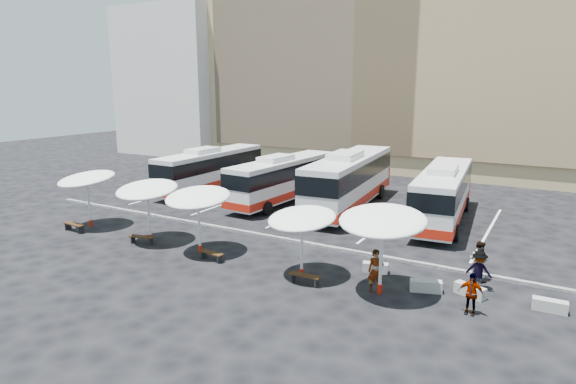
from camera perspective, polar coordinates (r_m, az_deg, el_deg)
The scene contains 26 objects.
ground at distance 28.15m, azimuth -4.83°, elevation -5.31°, with size 120.00×120.00×0.00m, color black.
sandstone_building at distance 56.13m, azimuth 14.53°, elevation 16.29°, with size 42.00×18.25×29.60m.
apartment_block at distance 66.15m, azimuth -11.34°, elevation 12.67°, with size 14.00×14.00×18.00m, color silver.
curb_divider at distance 28.52m, azimuth -4.26°, elevation -4.90°, with size 34.00×0.25×0.15m, color black.
bay_lines at distance 34.76m, azimuth 2.68°, elevation -1.79°, with size 24.15×12.00×0.01m.
bus_0 at distance 40.37m, azimuth -9.11°, elevation 2.79°, with size 2.72×11.53×3.66m.
bus_1 at distance 35.95m, azimuth -0.57°, elevation 1.71°, with size 3.14×11.51×3.62m.
bus_2 at distance 34.38m, azimuth 7.31°, elevation 1.58°, with size 3.95×13.30×4.16m.
bus_3 at distance 32.27m, azimuth 17.93°, elevation -0.04°, with size 3.64×12.03×3.76m.
sunshade_0 at distance 31.85m, azimuth -22.75°, elevation 1.42°, with size 4.23×4.26×3.53m.
sunshade_1 at distance 27.60m, azimuth -16.36°, elevation 0.25°, with size 3.83×3.87×3.50m.
sunshade_2 at distance 25.12m, azimuth -10.63°, elevation -0.65°, with size 3.78×3.82×3.50m.
sunshade_3 at distance 21.63m, azimuth 1.67°, elevation -3.18°, with size 3.73×3.76×3.24m.
sunshade_4 at distance 20.08m, azimuth 11.15°, elevation -3.37°, with size 3.83×3.87×3.76m.
wood_bench_0 at distance 31.67m, azimuth -24.01°, elevation -3.64°, with size 1.63×0.52×0.49m.
wood_bench_1 at distance 27.96m, azimuth -16.96°, elevation -5.23°, with size 1.48×0.69×0.44m.
wood_bench_2 at distance 24.61m, azimuth -9.06°, elevation -7.29°, with size 1.43×0.51×0.43m.
wood_bench_3 at distance 21.56m, azimuth 2.00°, elevation -10.02°, with size 1.47×0.42×0.45m.
conc_bench_0 at distance 23.29m, azimuth 10.31°, elevation -8.79°, with size 1.18×0.39×0.44m, color gray.
conc_bench_1 at distance 21.69m, azimuth 16.03°, elevation -10.67°, with size 1.32×0.44×0.50m, color gray.
conc_bench_2 at distance 21.84m, azimuth 20.76°, elevation -10.87°, with size 1.28×0.43×0.48m, color gray.
conc_bench_3 at distance 21.77m, azimuth 28.61°, elevation -11.73°, with size 1.25×0.42×0.47m, color gray.
passenger_0 at distance 20.96m, azimuth 10.39°, elevation -9.18°, with size 0.68×0.45×1.87m, color black.
passenger_1 at distance 23.34m, azimuth 21.67°, elevation -7.61°, with size 0.90×0.70×1.86m, color black.
passenger_2 at distance 20.03m, azimuth 20.86°, elevation -11.19°, with size 0.98×0.41×1.67m, color black.
passenger_3 at distance 22.38m, azimuth 21.71°, elevation -8.63°, with size 1.13×0.65×1.74m, color black.
Camera 1 is at (15.35, -21.97, 8.63)m, focal length 30.00 mm.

